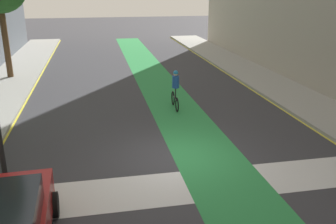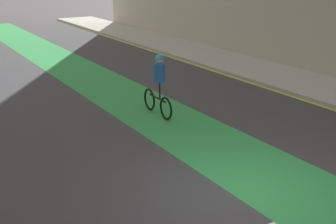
# 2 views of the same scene
# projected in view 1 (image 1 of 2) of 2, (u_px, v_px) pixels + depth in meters

# --- Properties ---
(ground_plane) EXTENTS (120.00, 120.00, 0.00)m
(ground_plane) POSITION_uv_depth(u_px,v_px,m) (175.00, 156.00, 12.46)
(ground_plane) COLOR #38383D
(bike_lane_paint) EXTENTS (2.40, 60.00, 0.01)m
(bike_lane_paint) POSITION_uv_depth(u_px,v_px,m) (206.00, 153.00, 12.66)
(bike_lane_paint) COLOR #2D8C47
(bike_lane_paint) RESTS_ON ground_plane
(crosswalk_band) EXTENTS (12.00, 1.80, 0.01)m
(crosswalk_band) POSITION_uv_depth(u_px,v_px,m) (190.00, 186.00, 10.60)
(crosswalk_band) COLOR silver
(crosswalk_band) RESTS_ON ground_plane
(curb_stripe_right) EXTENTS (0.16, 60.00, 0.01)m
(curb_stripe_right) POSITION_uv_depth(u_px,v_px,m) (334.00, 142.00, 13.56)
(curb_stripe_right) COLOR yellow
(curb_stripe_right) RESTS_ON ground_plane
(cyclist_in_lane) EXTENTS (0.32, 1.73, 1.86)m
(cyclist_in_lane) POSITION_uv_depth(u_px,v_px,m) (175.00, 89.00, 16.96)
(cyclist_in_lane) COLOR black
(cyclist_in_lane) RESTS_ON ground_plane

